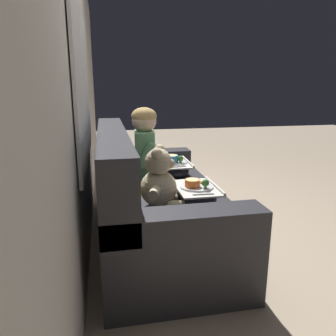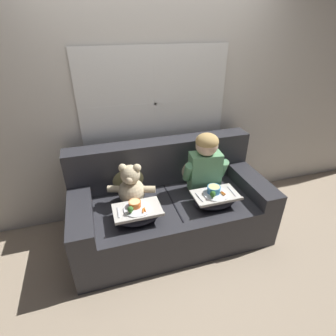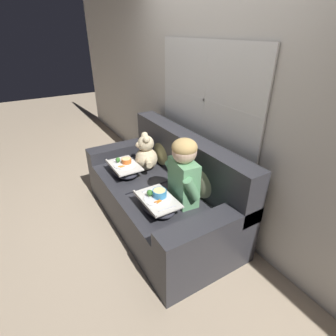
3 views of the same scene
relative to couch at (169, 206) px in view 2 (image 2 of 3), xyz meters
name	(u,v)px [view 2 (image 2 of 3)]	position (x,y,z in m)	size (l,w,h in m)	color
ground_plane	(171,234)	(0.00, -0.07, -0.34)	(14.00, 14.00, 0.00)	tan
wall_back_with_window	(154,102)	(0.00, 0.54, 0.96)	(8.00, 0.08, 2.60)	beige
couch	(169,206)	(0.00, 0.00, 0.00)	(1.97, 0.95, 0.96)	#2D2D33
throw_pillow_behind_child	(196,164)	(0.38, 0.22, 0.32)	(0.40, 0.19, 0.42)	#C1B293
throw_pillow_behind_teddy	(128,175)	(-0.38, 0.22, 0.32)	(0.36, 0.18, 0.38)	#898456
child_figure	(206,161)	(0.38, 0.00, 0.48)	(0.46, 0.24, 0.64)	#66A370
teddy_bear	(131,187)	(-0.38, 0.00, 0.31)	(0.46, 0.34, 0.43)	beige
lap_tray_child	(215,198)	(0.38, -0.27, 0.20)	(0.44, 0.28, 0.20)	#2D2D38
lap_tray_teddy	(137,214)	(-0.38, -0.27, 0.20)	(0.43, 0.29, 0.20)	#2D2D38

